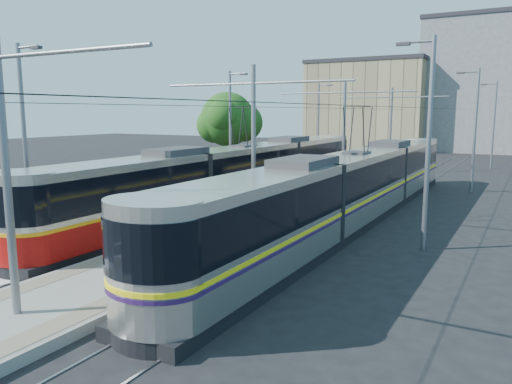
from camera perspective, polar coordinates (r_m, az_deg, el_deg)
The scene contains 13 objects.
ground at distance 16.67m, azimuth -14.14°, elevation -9.54°, with size 160.00×160.00×0.00m, color black.
platform at distance 30.86m, azimuth 7.97°, elevation -0.47°, with size 4.00×50.00×0.30m, color gray.
tactile_strip_left at distance 31.38m, azimuth 5.51°, elevation 0.02°, with size 0.70×50.00×0.01m, color gray.
tactile_strip_right at distance 30.35m, azimuth 10.53°, elevation -0.41°, with size 0.70×50.00×0.01m, color gray.
rails at distance 30.89m, azimuth 7.96°, elevation -0.72°, with size 8.71×70.00×0.03m.
tram_left at distance 28.78m, azimuth -1.46°, elevation 2.05°, with size 2.43×30.51×5.50m.
tram_right at distance 24.38m, azimuth 11.32°, elevation 0.94°, with size 2.43×31.08×5.50m.
catenary at distance 27.81m, azimuth 6.02°, elevation 7.58°, with size 9.20×70.00×7.00m.
street_lamps at distance 34.22m, azimuth 10.58°, elevation 7.19°, with size 15.18×38.22×8.00m.
shelter at distance 26.41m, azimuth 5.45°, elevation 1.06°, with size 0.84×1.19×2.42m.
tree at distance 39.67m, azimuth -2.79°, elevation 8.19°, with size 4.69×4.33×6.81m.
building_left at distance 74.41m, azimuth 13.02°, elevation 9.65°, with size 16.32×12.24×12.39m.
building_centre at distance 75.64m, azimuth 25.90°, elevation 10.92°, with size 18.36×14.28×17.55m.
Camera 1 is at (10.97, -11.39, 5.26)m, focal length 35.00 mm.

